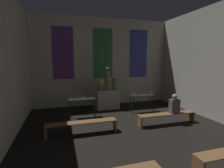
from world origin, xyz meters
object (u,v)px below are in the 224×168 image
flower_vase_right (115,82)px  candle_rack_right (142,98)px  flower_vase_left (100,83)px  pew_back_left (82,125)px  candle_rack_left (82,102)px  person_seated (174,104)px  altar (108,99)px  statue (107,79)px  pew_back_right (167,116)px

flower_vase_right → candle_rack_right: (1.03, -1.06, -0.65)m
flower_vase_left → pew_back_left: flower_vase_left is taller
candle_rack_left → person_seated: size_ratio=1.48×
pew_back_left → person_seated: 3.58m
altar → statue: size_ratio=0.99×
candle_rack_left → person_seated: 3.75m
pew_back_left → pew_back_right: 3.24m
altar → candle_rack_left: (-1.40, -1.06, 0.20)m
flower_vase_left → candle_rack_left: size_ratio=0.54×
candle_rack_right → pew_back_left: (-3.02, -1.70, -0.37)m
flower_vase_right → candle_rack_left: flower_vase_right is taller
pew_back_right → person_seated: 0.53m
candle_rack_right → pew_back_left: 3.49m
candle_rack_right → flower_vase_right: bearing=134.4°
statue → pew_back_left: size_ratio=0.49×
flower_vase_left → altar: bearing=0.0°
flower_vase_right → pew_back_left: flower_vase_right is taller
flower_vase_left → candle_rack_right: bearing=-30.8°
statue → person_seated: statue is taller
candle_rack_left → candle_rack_right: candle_rack_left is taller
candle_rack_right → person_seated: bearing=-72.5°
flower_vase_left → flower_vase_right: same height
candle_rack_left → person_seated: bearing=-27.0°
person_seated → flower_vase_right: bearing=119.6°
flower_vase_left → candle_rack_left: bearing=-134.4°
altar → candle_rack_right: size_ratio=1.03×
statue → flower_vase_left: size_ratio=1.92×
statue → flower_vase_right: (0.37, 0.00, -0.16)m
candle_rack_right → pew_back_right: candle_rack_right is taller
altar → candle_rack_right: (1.40, -1.06, 0.20)m
flower_vase_left → flower_vase_right: size_ratio=1.00×
candle_rack_left → altar: bearing=37.0°
altar → pew_back_left: size_ratio=0.49×
flower_vase_left → person_seated: 3.64m
candle_rack_right → person_seated: 1.78m
flower_vase_right → statue: bearing=-180.0°
statue → flower_vase_left: bearing=180.0°
flower_vase_right → candle_rack_right: flower_vase_right is taller
flower_vase_left → person_seated: flower_vase_left is taller
altar → candle_rack_left: size_ratio=1.03×
altar → flower_vase_right: 0.93m
candle_rack_right → statue: bearing=143.0°
statue → altar: bearing=90.0°
flower_vase_right → person_seated: bearing=-60.4°
flower_vase_right → pew_back_left: size_ratio=0.26×
candle_rack_right → pew_back_left: size_ratio=0.47×
candle_rack_left → pew_back_left: size_ratio=0.47×
altar → person_seated: (1.94, -2.76, 0.27)m
altar → candle_rack_right: 1.77m
candle_rack_left → statue: bearing=37.0°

